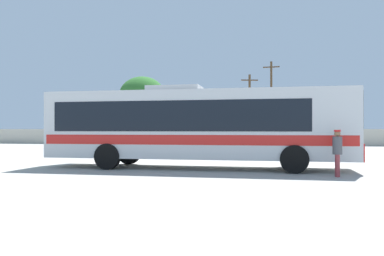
{
  "coord_description": "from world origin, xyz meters",
  "views": [
    {
      "loc": [
        2.83,
        -16.74,
        1.62
      ],
      "look_at": [
        -0.42,
        0.91,
        1.67
      ],
      "focal_mm": 36.83,
      "sensor_mm": 36.0,
      "label": 1
    }
  ],
  "objects_px": {
    "roadside_tree_midleft": "(142,96)",
    "attendant_by_bus_door": "(337,150)",
    "parked_car_third_white": "(246,138)",
    "parked_car_second_red": "(191,138)",
    "coach_bus_silver_red": "(193,124)",
    "roadside_tree_left": "(70,110)",
    "utility_pole_near": "(271,101)",
    "utility_pole_far": "(250,108)",
    "parked_car_leftmost_black": "(124,138)"
  },
  "relations": [
    {
      "from": "coach_bus_silver_red",
      "to": "utility_pole_far",
      "type": "height_order",
      "value": "utility_pole_far"
    },
    {
      "from": "attendant_by_bus_door",
      "to": "parked_car_second_red",
      "type": "bearing_deg",
      "value": 112.01
    },
    {
      "from": "parked_car_third_white",
      "to": "roadside_tree_midleft",
      "type": "distance_m",
      "value": 14.61
    },
    {
      "from": "parked_car_leftmost_black",
      "to": "roadside_tree_left",
      "type": "distance_m",
      "value": 13.28
    },
    {
      "from": "utility_pole_far",
      "to": "coach_bus_silver_red",
      "type": "bearing_deg",
      "value": -92.9
    },
    {
      "from": "coach_bus_silver_red",
      "to": "attendant_by_bus_door",
      "type": "xyz_separation_m",
      "value": [
        5.32,
        -2.05,
        -0.91
      ]
    },
    {
      "from": "utility_pole_near",
      "to": "utility_pole_far",
      "type": "xyz_separation_m",
      "value": [
        -2.3,
        -1.26,
        -0.77
      ]
    },
    {
      "from": "coach_bus_silver_red",
      "to": "utility_pole_far",
      "type": "relative_size",
      "value": 1.67
    },
    {
      "from": "parked_car_third_white",
      "to": "roadside_tree_left",
      "type": "height_order",
      "value": "roadside_tree_left"
    },
    {
      "from": "coach_bus_silver_red",
      "to": "parked_car_leftmost_black",
      "type": "relative_size",
      "value": 2.99
    },
    {
      "from": "parked_car_second_red",
      "to": "roadside_tree_left",
      "type": "height_order",
      "value": "roadside_tree_left"
    },
    {
      "from": "coach_bus_silver_red",
      "to": "roadside_tree_midleft",
      "type": "height_order",
      "value": "roadside_tree_midleft"
    },
    {
      "from": "parked_car_second_red",
      "to": "attendant_by_bus_door",
      "type": "bearing_deg",
      "value": -67.99
    },
    {
      "from": "parked_car_third_white",
      "to": "roadside_tree_midleft",
      "type": "bearing_deg",
      "value": 151.47
    },
    {
      "from": "utility_pole_far",
      "to": "roadside_tree_left",
      "type": "distance_m",
      "value": 21.97
    },
    {
      "from": "coach_bus_silver_red",
      "to": "parked_car_third_white",
      "type": "relative_size",
      "value": 2.7
    },
    {
      "from": "attendant_by_bus_door",
      "to": "parked_car_third_white",
      "type": "xyz_separation_m",
      "value": [
        -4.13,
        22.99,
        -0.12
      ]
    },
    {
      "from": "coach_bus_silver_red",
      "to": "roadside_tree_left",
      "type": "bearing_deg",
      "value": 125.74
    },
    {
      "from": "coach_bus_silver_red",
      "to": "utility_pole_near",
      "type": "distance_m",
      "value": 28.09
    },
    {
      "from": "parked_car_leftmost_black",
      "to": "parked_car_second_red",
      "type": "xyz_separation_m",
      "value": [
        6.45,
        0.9,
        -0.01
      ]
    },
    {
      "from": "parked_car_second_red",
      "to": "roadside_tree_midleft",
      "type": "height_order",
      "value": "roadside_tree_midleft"
    },
    {
      "from": "parked_car_leftmost_black",
      "to": "roadside_tree_left",
      "type": "bearing_deg",
      "value": 140.72
    },
    {
      "from": "parked_car_third_white",
      "to": "roadside_tree_left",
      "type": "bearing_deg",
      "value": 160.74
    },
    {
      "from": "attendant_by_bus_door",
      "to": "roadside_tree_midleft",
      "type": "bearing_deg",
      "value": 118.84
    },
    {
      "from": "parked_car_leftmost_black",
      "to": "utility_pole_near",
      "type": "height_order",
      "value": "utility_pole_near"
    },
    {
      "from": "coach_bus_silver_red",
      "to": "roadside_tree_left",
      "type": "height_order",
      "value": "roadside_tree_left"
    },
    {
      "from": "roadside_tree_left",
      "to": "roadside_tree_midleft",
      "type": "bearing_deg",
      "value": -5.82
    },
    {
      "from": "roadside_tree_midleft",
      "to": "attendant_by_bus_door",
      "type": "bearing_deg",
      "value": -61.16
    },
    {
      "from": "roadside_tree_midleft",
      "to": "utility_pole_near",
      "type": "bearing_deg",
      "value": 0.57
    },
    {
      "from": "parked_car_second_red",
      "to": "roadside_tree_midleft",
      "type": "relative_size",
      "value": 0.53
    },
    {
      "from": "coach_bus_silver_red",
      "to": "parked_car_second_red",
      "type": "relative_size",
      "value": 3.05
    },
    {
      "from": "roadside_tree_left",
      "to": "roadside_tree_midleft",
      "type": "xyz_separation_m",
      "value": [
        9.55,
        -0.97,
        1.43
      ]
    },
    {
      "from": "coach_bus_silver_red",
      "to": "attendant_by_bus_door",
      "type": "relative_size",
      "value": 7.84
    },
    {
      "from": "coach_bus_silver_red",
      "to": "utility_pole_near",
      "type": "height_order",
      "value": "utility_pole_near"
    },
    {
      "from": "utility_pole_far",
      "to": "parked_car_second_red",
      "type": "bearing_deg",
      "value": -136.41
    },
    {
      "from": "attendant_by_bus_door",
      "to": "roadside_tree_left",
      "type": "bearing_deg",
      "value": 130.21
    },
    {
      "from": "coach_bus_silver_red",
      "to": "roadside_tree_left",
      "type": "xyz_separation_m",
      "value": [
        -20.53,
        28.53,
        2.15
      ]
    },
    {
      "from": "parked_car_leftmost_black",
      "to": "utility_pole_far",
      "type": "bearing_deg",
      "value": 27.07
    },
    {
      "from": "utility_pole_near",
      "to": "roadside_tree_left",
      "type": "height_order",
      "value": "utility_pole_near"
    },
    {
      "from": "coach_bus_silver_red",
      "to": "roadside_tree_midleft",
      "type": "relative_size",
      "value": 1.62
    },
    {
      "from": "utility_pole_far",
      "to": "attendant_by_bus_door",
      "type": "bearing_deg",
      "value": -82.04
    },
    {
      "from": "coach_bus_silver_red",
      "to": "parked_car_second_red",
      "type": "bearing_deg",
      "value": 100.92
    },
    {
      "from": "parked_car_second_red",
      "to": "parked_car_third_white",
      "type": "bearing_deg",
      "value": -3.51
    },
    {
      "from": "parked_car_second_red",
      "to": "parked_car_third_white",
      "type": "height_order",
      "value": "parked_car_third_white"
    },
    {
      "from": "coach_bus_silver_red",
      "to": "utility_pole_far",
      "type": "xyz_separation_m",
      "value": [
        1.34,
        26.44,
        2.09
      ]
    },
    {
      "from": "parked_car_second_red",
      "to": "roadside_tree_midleft",
      "type": "bearing_deg",
      "value": 137.55
    },
    {
      "from": "parked_car_second_red",
      "to": "utility_pole_far",
      "type": "height_order",
      "value": "utility_pole_far"
    },
    {
      "from": "parked_car_third_white",
      "to": "utility_pole_far",
      "type": "xyz_separation_m",
      "value": [
        0.15,
        5.51,
        3.12
      ]
    },
    {
      "from": "utility_pole_near",
      "to": "roadside_tree_midleft",
      "type": "height_order",
      "value": "utility_pole_near"
    },
    {
      "from": "roadside_tree_midleft",
      "to": "parked_car_third_white",
      "type": "bearing_deg",
      "value": -28.53
    }
  ]
}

